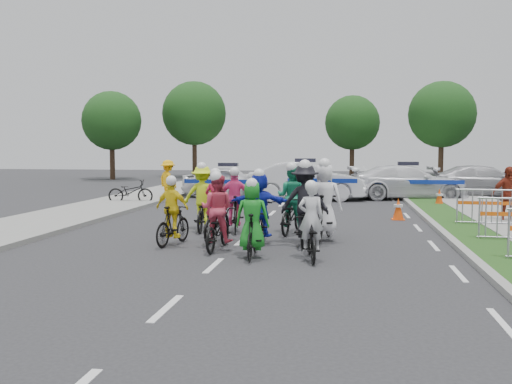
% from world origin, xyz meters
% --- Properties ---
extents(ground, '(90.00, 90.00, 0.00)m').
position_xyz_m(ground, '(0.00, 0.00, 0.00)').
color(ground, '#28282B').
rests_on(ground, ground).
extents(curb_right, '(0.20, 60.00, 0.12)m').
position_xyz_m(curb_right, '(5.10, 5.00, 0.06)').
color(curb_right, gray).
rests_on(curb_right, ground).
extents(grass_strip, '(1.20, 60.00, 0.11)m').
position_xyz_m(grass_strip, '(5.80, 5.00, 0.06)').
color(grass_strip, '#1B4616').
rests_on(grass_strip, ground).
extents(sidewalk_left, '(3.00, 60.00, 0.13)m').
position_xyz_m(sidewalk_left, '(-6.50, 5.00, 0.07)').
color(sidewalk_left, gray).
rests_on(sidewalk_left, ground).
extents(rider_0, '(0.78, 1.68, 1.65)m').
position_xyz_m(rider_0, '(1.84, 0.92, 0.55)').
color(rider_0, black).
rests_on(rider_0, ground).
extents(rider_1, '(0.73, 1.62, 1.69)m').
position_xyz_m(rider_1, '(0.62, 0.93, 0.66)').
color(rider_1, black).
rests_on(rider_1, ground).
extents(rider_2, '(0.77, 1.78, 1.79)m').
position_xyz_m(rider_2, '(-0.32, 1.73, 0.67)').
color(rider_2, black).
rests_on(rider_2, ground).
extents(rider_3, '(0.89, 1.64, 1.66)m').
position_xyz_m(rider_3, '(-1.50, 2.16, 0.65)').
color(rider_3, black).
rests_on(rider_3, ground).
extents(rider_4, '(1.13, 1.99, 2.03)m').
position_xyz_m(rider_4, '(1.58, 2.74, 0.78)').
color(rider_4, black).
rests_on(rider_4, ground).
extents(rider_5, '(1.46, 1.74, 1.81)m').
position_xyz_m(rider_5, '(0.49, 2.74, 0.77)').
color(rider_5, black).
rests_on(rider_5, ground).
extents(rider_6, '(0.81, 1.84, 1.81)m').
position_xyz_m(rider_6, '(-0.62, 2.96, 0.60)').
color(rider_6, black).
rests_on(rider_6, ground).
extents(rider_7, '(0.94, 2.02, 2.05)m').
position_xyz_m(rider_7, '(2.02, 3.34, 0.79)').
color(rider_7, black).
rests_on(rider_7, ground).
extents(rider_8, '(0.99, 1.97, 1.93)m').
position_xyz_m(rider_8, '(1.11, 4.46, 0.71)').
color(rider_8, black).
rests_on(rider_8, ground).
extents(rider_9, '(0.95, 1.76, 1.79)m').
position_xyz_m(rider_9, '(-0.44, 4.47, 0.69)').
color(rider_9, black).
rests_on(rider_9, ground).
extents(rider_10, '(1.11, 1.93, 1.91)m').
position_xyz_m(rider_10, '(-1.39, 4.61, 0.74)').
color(rider_10, black).
rests_on(rider_10, ground).
extents(police_car_0, '(4.43, 2.30, 1.44)m').
position_xyz_m(police_car_0, '(-2.81, 14.95, 0.72)').
color(police_car_0, silver).
rests_on(police_car_0, ground).
extents(police_car_1, '(5.26, 2.42, 1.67)m').
position_xyz_m(police_car_1, '(0.79, 14.14, 0.84)').
color(police_car_1, silver).
rests_on(police_car_1, ground).
extents(police_car_2, '(5.41, 2.67, 1.51)m').
position_xyz_m(police_car_2, '(5.27, 15.34, 0.76)').
color(police_car_2, silver).
rests_on(police_car_2, ground).
extents(civilian_sedan, '(5.10, 2.19, 1.46)m').
position_xyz_m(civilian_sedan, '(8.93, 16.96, 0.73)').
color(civilian_sedan, '#ACACB1').
rests_on(civilian_sedan, ground).
extents(spectator_2, '(1.09, 0.65, 1.75)m').
position_xyz_m(spectator_2, '(7.37, 7.30, 0.87)').
color(spectator_2, maroon).
rests_on(spectator_2, ground).
extents(marshal_hiviz, '(1.29, 1.24, 1.76)m').
position_xyz_m(marshal_hiviz, '(-5.17, 13.32, 0.88)').
color(marshal_hiviz, '#FFB30D').
rests_on(marshal_hiviz, ground).
extents(barrier_2, '(2.03, 0.63, 1.12)m').
position_xyz_m(barrier_2, '(6.70, 6.38, 0.56)').
color(barrier_2, '#A5A8AD').
rests_on(barrier_2, ground).
extents(cone_0, '(0.40, 0.40, 0.70)m').
position_xyz_m(cone_0, '(4.21, 7.86, 0.34)').
color(cone_0, '#F24C0C').
rests_on(cone_0, ground).
extents(cone_1, '(0.40, 0.40, 0.70)m').
position_xyz_m(cone_1, '(6.19, 12.42, 0.34)').
color(cone_1, '#F24C0C').
rests_on(cone_1, ground).
extents(parked_bike, '(1.92, 0.81, 0.98)m').
position_xyz_m(parked_bike, '(-6.22, 11.56, 0.49)').
color(parked_bike, black).
rests_on(parked_bike, ground).
extents(tree_0, '(4.20, 4.20, 6.30)m').
position_xyz_m(tree_0, '(-14.00, 28.00, 4.19)').
color(tree_0, '#382619').
rests_on(tree_0, ground).
extents(tree_1, '(4.55, 4.55, 6.82)m').
position_xyz_m(tree_1, '(9.00, 30.00, 4.54)').
color(tree_1, '#382619').
rests_on(tree_1, ground).
extents(tree_3, '(4.90, 4.90, 7.35)m').
position_xyz_m(tree_3, '(-9.00, 32.00, 4.89)').
color(tree_3, '#382619').
rests_on(tree_3, ground).
extents(tree_4, '(4.20, 4.20, 6.30)m').
position_xyz_m(tree_4, '(3.00, 34.00, 4.19)').
color(tree_4, '#382619').
rests_on(tree_4, ground).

